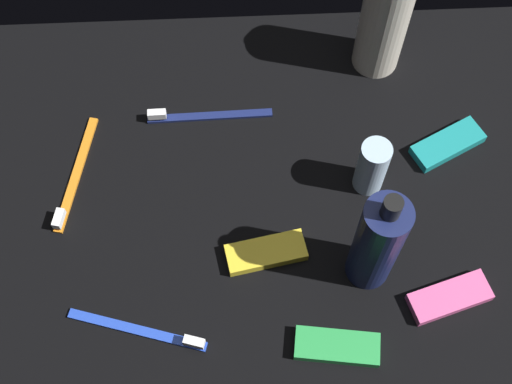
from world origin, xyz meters
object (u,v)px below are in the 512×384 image
object	(u,v)px
snack_bar_green	(337,346)
snack_bar_pink	(450,297)
bodywash_bottle	(384,20)
toothbrush_navy	(202,115)
snack_bar_yellow	(266,252)
toothbrush_blue	(145,331)
lotion_bottle	(377,243)
snack_bar_teal	(448,144)
deodorant_stick	(372,167)
toothbrush_orange	(74,179)

from	to	relation	value
snack_bar_green	snack_bar_pink	world-z (taller)	same
bodywash_bottle	toothbrush_navy	bearing A→B (deg)	18.99
snack_bar_yellow	snack_bar_green	distance (cm)	15.07
toothbrush_blue	snack_bar_yellow	world-z (taller)	toothbrush_blue
lotion_bottle	snack_bar_teal	size ratio (longest dim) A/B	1.97
snack_bar_teal	deodorant_stick	bearing A→B (deg)	-3.23
bodywash_bottle	snack_bar_green	distance (cm)	45.16
toothbrush_navy	snack_bar_pink	xyz separation A→B (cm)	(-31.04, 28.68, 0.14)
lotion_bottle	toothbrush_navy	xyz separation A→B (cm)	(21.10, -24.14, -8.46)
snack_bar_yellow	snack_bar_pink	bearing A→B (deg)	152.27
snack_bar_teal	snack_bar_green	distance (cm)	33.27
snack_bar_teal	snack_bar_yellow	distance (cm)	30.36
toothbrush_navy	toothbrush_orange	world-z (taller)	same
bodywash_bottle	toothbrush_navy	world-z (taller)	bodywash_bottle
snack_bar_yellow	snack_bar_pink	distance (cm)	24.02
toothbrush_orange	snack_bar_green	xyz separation A→B (cm)	(-33.92, 24.70, 0.14)
lotion_bottle	snack_bar_yellow	bearing A→B (deg)	-11.24
lotion_bottle	deodorant_stick	bearing A→B (deg)	-96.71
toothbrush_orange	snack_bar_green	bearing A→B (deg)	143.94
deodorant_stick	toothbrush_orange	distance (cm)	40.56
toothbrush_navy	snack_bar_green	world-z (taller)	toothbrush_navy
toothbrush_orange	snack_bar_teal	xyz separation A→B (cm)	(-52.18, -3.10, 0.14)
toothbrush_navy	snack_bar_yellow	world-z (taller)	toothbrush_navy
bodywash_bottle	toothbrush_orange	world-z (taller)	bodywash_bottle
lotion_bottle	snack_bar_pink	size ratio (longest dim) A/B	1.97
toothbrush_blue	toothbrush_navy	size ratio (longest dim) A/B	0.98
deodorant_stick	toothbrush_navy	bearing A→B (deg)	-27.29
bodywash_bottle	snack_bar_pink	xyz separation A→B (cm)	(-5.00, 37.64, -8.50)
bodywash_bottle	toothbrush_blue	world-z (taller)	bodywash_bottle
bodywash_bottle	toothbrush_navy	xyz separation A→B (cm)	(26.04, 8.96, -8.64)
snack_bar_pink	toothbrush_blue	bearing A→B (deg)	-12.85
toothbrush_blue	toothbrush_orange	size ratio (longest dim) A/B	0.99
snack_bar_teal	snack_bar_pink	xyz separation A→B (cm)	(3.40, 22.20, 0.00)
toothbrush_orange	snack_bar_pink	xyz separation A→B (cm)	(-48.78, 19.10, 0.14)
snack_bar_teal	snack_bar_pink	world-z (taller)	same
snack_bar_teal	snack_bar_yellow	bearing A→B (deg)	3.04
deodorant_stick	toothbrush_blue	size ratio (longest dim) A/B	0.53
bodywash_bottle	toothbrush_navy	distance (cm)	28.86
deodorant_stick	toothbrush_orange	size ratio (longest dim) A/B	0.53
toothbrush_blue	bodywash_bottle	bearing A→B (deg)	-129.74
deodorant_stick	snack_bar_teal	xyz separation A→B (cm)	(-11.88, -5.17, -3.95)
toothbrush_navy	snack_bar_pink	distance (cm)	42.26
lotion_bottle	bodywash_bottle	xyz separation A→B (cm)	(-4.94, -33.10, 0.19)
deodorant_stick	snack_bar_yellow	size ratio (longest dim) A/B	0.90
snack_bar_teal	toothbrush_orange	bearing A→B (deg)	-23.34
toothbrush_navy	toothbrush_orange	distance (cm)	20.16
bodywash_bottle	snack_bar_pink	bearing A→B (deg)	97.57
toothbrush_blue	snack_bar_pink	bearing A→B (deg)	-176.12
deodorant_stick	toothbrush_navy	distance (cm)	25.72
bodywash_bottle	snack_bar_green	xyz separation A→B (cm)	(9.86, 43.24, -8.50)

